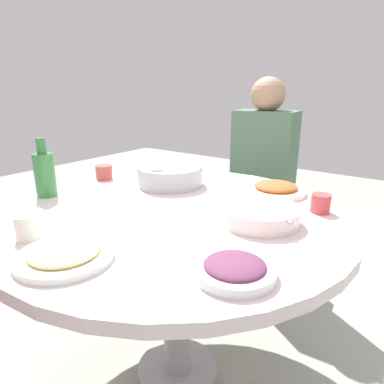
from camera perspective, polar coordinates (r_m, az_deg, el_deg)
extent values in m
plane|color=gray|center=(1.64, -2.44, -28.02)|extent=(8.00, 8.00, 0.00)
cylinder|color=#99999E|center=(1.63, -2.45, -27.65)|extent=(0.34, 0.34, 0.03)
cylinder|color=#99999E|center=(1.40, -2.64, -17.46)|extent=(0.11, 0.11, 0.67)
cylinder|color=beige|center=(1.24, -2.86, -3.84)|extent=(1.24, 1.24, 0.04)
cylinder|color=#B2B5BA|center=(1.53, -3.70, 2.75)|extent=(0.29, 0.29, 0.09)
ellipsoid|color=white|center=(1.53, -3.70, 2.91)|extent=(0.24, 0.24, 0.10)
cube|color=white|center=(1.50, -6.67, 4.21)|extent=(0.13, 0.16, 0.01)
cylinder|color=white|center=(1.13, 11.36, -3.74)|extent=(0.26, 0.26, 0.06)
cylinder|color=black|center=(1.13, 11.35, -3.95)|extent=(0.23, 0.23, 0.04)
cylinder|color=silver|center=(1.12, 11.42, -2.79)|extent=(0.13, 0.26, 0.01)
cylinder|color=white|center=(0.94, -20.61, -10.17)|extent=(0.25, 0.25, 0.02)
ellipsoid|color=#DDBB79|center=(0.94, -20.71, -9.33)|extent=(0.18, 0.18, 0.03)
cylinder|color=white|center=(0.82, 7.20, -13.08)|extent=(0.20, 0.20, 0.02)
ellipsoid|color=#5F2E4C|center=(0.82, 7.24, -12.15)|extent=(0.15, 0.15, 0.03)
cylinder|color=white|center=(1.46, 13.90, 0.19)|extent=(0.25, 0.25, 0.02)
ellipsoid|color=#A55327|center=(1.45, 13.95, 0.92)|extent=(0.18, 0.18, 0.04)
cylinder|color=#35813F|center=(1.49, -23.55, 2.65)|extent=(0.08, 0.08, 0.18)
cylinder|color=#35813F|center=(1.47, -24.10, 7.12)|extent=(0.04, 0.04, 0.06)
cylinder|color=white|center=(1.10, -26.01, -5.30)|extent=(0.07, 0.07, 0.07)
cylinder|color=#CB4544|center=(1.28, 20.86, -1.79)|extent=(0.07, 0.07, 0.07)
cylinder|color=#BE4842|center=(1.68, -14.60, 3.23)|extent=(0.08, 0.08, 0.07)
cylinder|color=brown|center=(2.19, 11.14, -8.38)|extent=(0.32, 0.32, 0.46)
cube|color=#2D333D|center=(2.08, 11.60, -1.15)|extent=(0.37, 0.35, 0.12)
cube|color=#4A6A50|center=(2.01, 12.10, 6.72)|extent=(0.23, 0.36, 0.46)
sphere|color=#A27E60|center=(1.98, 12.69, 15.74)|extent=(0.19, 0.19, 0.19)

